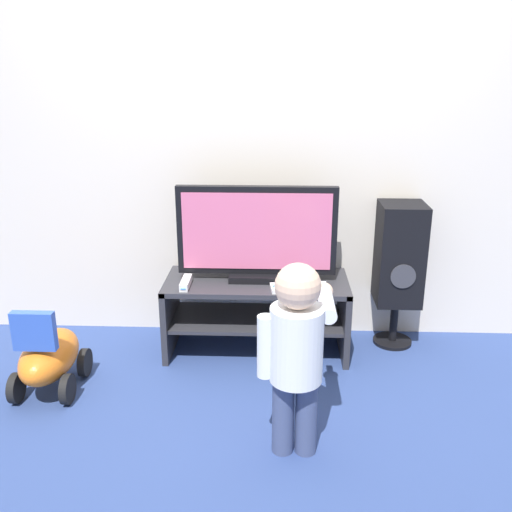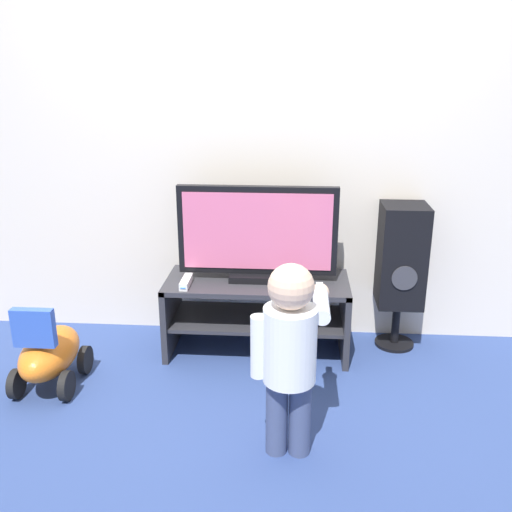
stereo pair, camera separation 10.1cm
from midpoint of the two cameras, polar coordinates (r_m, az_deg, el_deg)
The scene contains 10 objects.
ground_plane at distance 3.43m, azimuth -0.96°, elevation -11.16°, with size 16.00×16.00×0.00m, color navy.
wall_back at distance 3.55m, azimuth -0.56°, elevation 12.11°, with size 10.00×0.06×2.60m.
tv_stand at distance 3.50m, azimuth -0.77°, elevation -4.82°, with size 1.11×0.48×0.47m.
television at distance 3.37m, azimuth -0.78°, elevation 2.16°, with size 0.95×0.20×0.57m.
game_console at distance 3.38m, azimuth -7.88°, elevation -2.67°, with size 0.05×0.20×0.04m.
remote_primary at distance 3.28m, azimuth 3.57°, elevation -3.37°, with size 0.05×0.13×0.03m.
remote_secondary at distance 3.29m, azimuth 0.91°, elevation -3.25°, with size 0.05×0.13×0.03m.
child at distance 2.52m, azimuth 2.96°, elevation -8.85°, with size 0.35×0.51×0.92m.
speaker_tower at distance 3.59m, azimuth 13.36°, elevation -0.10°, with size 0.27×0.29×0.92m.
ride_on_toy at distance 3.36m, azimuth -20.83°, elevation -9.39°, with size 0.32×0.51×0.52m.
Camera 1 is at (0.12, -2.97, 1.71)m, focal length 40.00 mm.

